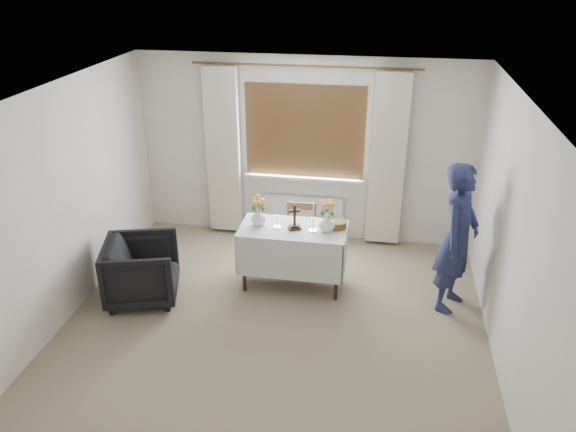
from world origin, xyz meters
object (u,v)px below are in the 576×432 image
object	(u,v)px
wooden_chair	(300,238)
flower_vase_right	(327,223)
flower_vase_left	(259,217)
wooden_cross	(295,217)
altar_table	(293,257)
armchair	(142,270)
person	(458,238)

from	to	relation	value
wooden_chair	flower_vase_right	bearing A→B (deg)	-49.58
flower_vase_left	wooden_chair	bearing A→B (deg)	40.58
wooden_chair	wooden_cross	bearing A→B (deg)	-92.74
altar_table	flower_vase_left	bearing A→B (deg)	177.08
armchair	wooden_cross	xyz separation A→B (m)	(1.67, 0.55, 0.55)
person	flower_vase_left	size ratio (longest dim) A/B	8.75
wooden_chair	flower_vase_right	size ratio (longest dim) A/B	4.24
armchair	wooden_cross	size ratio (longest dim) A/B	2.64
altar_table	flower_vase_right	size ratio (longest dim) A/B	6.20
wooden_chair	person	size ratio (longest dim) A/B	0.50
altar_table	wooden_chair	size ratio (longest dim) A/B	1.46
wooden_cross	flower_vase_left	world-z (taller)	wooden_cross
altar_table	armchair	xyz separation A→B (m)	(-1.65, -0.58, -0.02)
altar_table	flower_vase_left	xyz separation A→B (m)	(-0.41, 0.02, 0.48)
armchair	wooden_cross	bearing A→B (deg)	-87.41
altar_table	armchair	distance (m)	1.75
altar_table	wooden_chair	bearing A→B (deg)	86.71
person	altar_table	bearing A→B (deg)	110.15
wooden_chair	flower_vase_left	xyz separation A→B (m)	(-0.43, -0.37, 0.43)
flower_vase_right	wooden_chair	bearing A→B (deg)	132.73
wooden_cross	person	bearing A→B (deg)	-26.65
altar_table	wooden_cross	size ratio (longest dim) A/B	4.07
person	wooden_cross	world-z (taller)	person
flower_vase_left	wooden_cross	bearing A→B (deg)	-5.89
wooden_chair	flower_vase_right	distance (m)	0.69
person	flower_vase_left	distance (m)	2.24
wooden_chair	armchair	size ratio (longest dim) A/B	1.06
wooden_chair	flower_vase_left	world-z (taller)	flower_vase_left
flower_vase_left	person	bearing A→B (deg)	-3.68
wooden_cross	armchair	bearing A→B (deg)	174.77
altar_table	armchair	size ratio (longest dim) A/B	1.54
flower_vase_left	flower_vase_right	distance (m)	0.80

